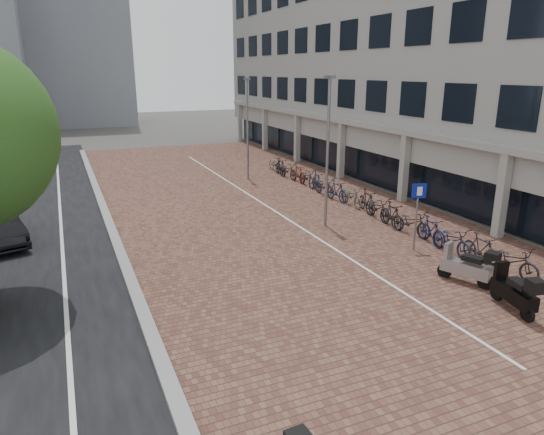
# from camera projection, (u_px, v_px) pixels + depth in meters

# --- Properties ---
(ground) EXTENTS (140.00, 140.00, 0.00)m
(ground) POSITION_uv_depth(u_px,v_px,m) (364.00, 328.00, 12.64)
(ground) COLOR #474442
(ground) RESTS_ON ground
(plaza_brick) EXTENTS (14.50, 42.00, 0.04)m
(plaza_brick) POSITION_uv_depth(u_px,v_px,m) (261.00, 206.00, 23.95)
(plaza_brick) COLOR brown
(plaza_brick) RESTS_ON ground
(street_asphalt) EXTENTS (8.00, 50.00, 0.03)m
(street_asphalt) POSITION_uv_depth(u_px,v_px,m) (7.00, 234.00, 19.80)
(street_asphalt) COLOR black
(street_asphalt) RESTS_ON ground
(curb) EXTENTS (0.35, 42.00, 0.14)m
(curb) POSITION_uv_depth(u_px,v_px,m) (109.00, 221.00, 21.25)
(curb) COLOR gray
(curb) RESTS_ON ground
(lane_line) EXTENTS (0.12, 44.00, 0.00)m
(lane_line) POSITION_uv_depth(u_px,v_px,m) (61.00, 228.00, 20.55)
(lane_line) COLOR white
(lane_line) RESTS_ON street_asphalt
(parking_line) EXTENTS (0.10, 30.00, 0.00)m
(parking_line) POSITION_uv_depth(u_px,v_px,m) (265.00, 205.00, 24.02)
(parking_line) COLOR white
(parking_line) RESTS_ON plaza_brick
(office_building) EXTENTS (8.40, 40.00, 15.00)m
(office_building) POSITION_uv_depth(u_px,v_px,m) (407.00, 33.00, 29.18)
(office_building) COLOR gray
(office_building) RESTS_ON ground
(scooter_front) EXTENTS (1.20, 1.87, 1.23)m
(scooter_front) POSITION_uv_depth(u_px,v_px,m) (467.00, 265.00, 15.07)
(scooter_front) COLOR gray
(scooter_front) RESTS_ON ground
(scooter_mid) EXTENTS (0.93, 1.88, 1.24)m
(scooter_mid) POSITION_uv_depth(u_px,v_px,m) (514.00, 290.00, 13.36)
(scooter_mid) COLOR black
(scooter_mid) RESTS_ON ground
(parking_sign) EXTENTS (0.51, 0.20, 2.51)m
(parking_sign) POSITION_uv_depth(u_px,v_px,m) (418.00, 206.00, 17.55)
(parking_sign) COLOR slate
(parking_sign) RESTS_ON ground
(lamp_near) EXTENTS (0.12, 0.12, 6.07)m
(lamp_near) POSITION_uv_depth(u_px,v_px,m) (327.00, 155.00, 20.00)
(lamp_near) COLOR gray
(lamp_near) RESTS_ON ground
(lamp_far) EXTENTS (0.12, 0.12, 5.85)m
(lamp_far) POSITION_uv_depth(u_px,v_px,m) (248.00, 131.00, 28.78)
(lamp_far) COLOR slate
(lamp_far) RESTS_ON ground
(bike_row) EXTENTS (1.32, 20.42, 1.05)m
(bike_row) POSITION_uv_depth(u_px,v_px,m) (350.00, 196.00, 23.70)
(bike_row) COLOR black
(bike_row) RESTS_ON ground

